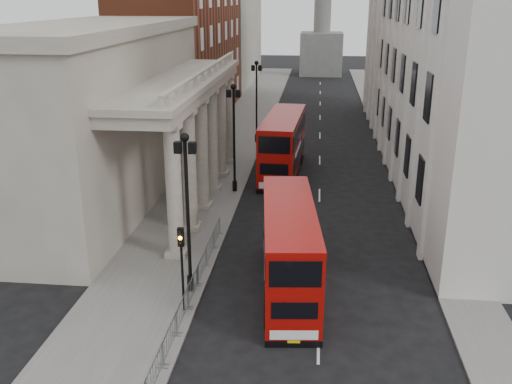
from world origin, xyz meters
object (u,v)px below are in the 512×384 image
(lamp_post_south, at_px, (187,203))
(bus_far, at_px, (283,144))
(lamp_post_mid, at_px, (234,131))
(pedestrian_a, at_px, (177,196))
(pedestrian_b, at_px, (173,189))
(bus_near, at_px, (289,248))
(lamp_post_north, at_px, (257,96))
(pedestrian_c, at_px, (213,165))
(traffic_light, at_px, (181,254))

(lamp_post_south, xyz_separation_m, bus_far, (3.40, 21.51, -2.28))
(lamp_post_mid, height_order, bus_far, lamp_post_mid)
(pedestrian_a, xyz_separation_m, pedestrian_b, (-0.73, 1.68, -0.04))
(lamp_post_mid, xyz_separation_m, bus_near, (5.00, -15.20, -2.53))
(lamp_post_north, relative_size, pedestrian_a, 4.50)
(pedestrian_c, bearing_deg, lamp_post_south, -91.21)
(pedestrian_c, bearing_deg, traffic_light, -91.57)
(lamp_post_mid, distance_m, bus_near, 16.20)
(lamp_post_south, bearing_deg, pedestrian_a, 106.75)
(bus_near, distance_m, bus_far, 20.77)
(pedestrian_a, bearing_deg, lamp_post_mid, 39.33)
(lamp_post_mid, height_order, pedestrian_c, lamp_post_mid)
(lamp_post_mid, relative_size, bus_far, 0.71)
(bus_near, bearing_deg, traffic_light, -155.78)
(pedestrian_a, relative_size, pedestrian_b, 1.04)
(traffic_light, distance_m, pedestrian_a, 14.37)
(pedestrian_a, bearing_deg, bus_far, 43.58)
(lamp_post_south, relative_size, bus_far, 0.71)
(bus_near, relative_size, bus_far, 0.91)
(pedestrian_a, bearing_deg, lamp_post_north, 69.02)
(lamp_post_north, distance_m, bus_near, 31.69)
(traffic_light, bearing_deg, bus_near, 29.93)
(lamp_post_south, relative_size, traffic_light, 1.93)
(lamp_post_south, height_order, pedestrian_c, lamp_post_south)
(lamp_post_mid, bearing_deg, pedestrian_c, 121.08)
(pedestrian_a, bearing_deg, pedestrian_b, 102.43)
(bus_far, bearing_deg, traffic_light, -94.78)
(traffic_light, bearing_deg, pedestrian_c, 96.47)
(pedestrian_b, bearing_deg, lamp_post_mid, -177.35)
(lamp_post_north, bearing_deg, pedestrian_b, -102.90)
(lamp_post_mid, height_order, traffic_light, lamp_post_mid)
(lamp_post_south, distance_m, lamp_post_north, 32.00)
(bus_near, height_order, pedestrian_b, bus_near)
(traffic_light, bearing_deg, bus_far, 82.02)
(pedestrian_c, bearing_deg, pedestrian_a, -105.89)
(lamp_post_south, bearing_deg, pedestrian_b, 107.63)
(lamp_post_south, xyz_separation_m, pedestrian_b, (-4.26, 13.40, -3.90))
(lamp_post_mid, xyz_separation_m, lamp_post_north, (0.00, 16.00, 0.00))
(bus_near, relative_size, pedestrian_c, 6.41)
(lamp_post_mid, xyz_separation_m, pedestrian_b, (-4.26, -2.60, -3.90))
(lamp_post_south, bearing_deg, lamp_post_mid, 90.00)
(lamp_post_mid, height_order, bus_near, lamp_post_mid)
(lamp_post_mid, relative_size, pedestrian_a, 4.50)
(lamp_post_south, height_order, traffic_light, lamp_post_south)
(traffic_light, bearing_deg, pedestrian_b, 105.78)
(bus_far, height_order, pedestrian_a, bus_far)
(traffic_light, xyz_separation_m, pedestrian_a, (-3.63, 13.75, -2.06))
(lamp_post_south, xyz_separation_m, lamp_post_mid, (0.00, 16.00, 0.00))
(bus_far, bearing_deg, lamp_post_south, -95.78)
(lamp_post_south, bearing_deg, bus_far, 81.02)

